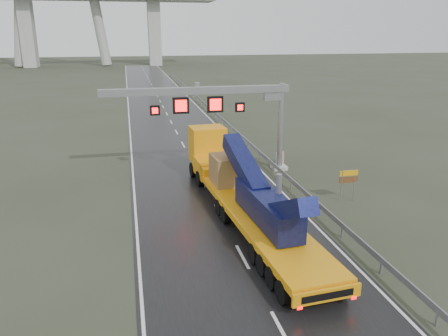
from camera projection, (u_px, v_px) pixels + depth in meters
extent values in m
plane|color=#2F3525|center=(266.00, 302.00, 18.84)|extent=(400.00, 400.00, 0.00)
cube|color=black|center=(171.00, 122.00, 56.10)|extent=(11.00, 200.00, 0.02)
cube|color=#A4A5A0|center=(279.00, 167.00, 36.98)|extent=(1.20, 1.20, 0.30)
cylinder|color=gray|center=(281.00, 127.00, 35.95)|extent=(0.48, 0.48, 7.20)
cube|color=gray|center=(197.00, 91.00, 33.57)|extent=(14.80, 0.55, 0.55)
cube|color=gray|center=(272.00, 95.00, 34.97)|extent=(1.40, 0.35, 0.90)
cube|color=gray|center=(197.00, 85.00, 33.43)|extent=(0.35, 0.35, 0.35)
cube|color=black|center=(181.00, 106.00, 33.58)|extent=(1.25, 0.25, 1.25)
cube|color=#FF0C0C|center=(181.00, 106.00, 33.45)|extent=(0.90, 0.02, 0.90)
cube|color=black|center=(215.00, 104.00, 34.14)|extent=(1.25, 0.25, 1.25)
cube|color=#FF0C0C|center=(216.00, 105.00, 34.01)|extent=(0.90, 0.02, 0.90)
cube|color=black|center=(155.00, 110.00, 33.26)|extent=(0.75, 0.25, 0.75)
cube|color=#FF0C0C|center=(155.00, 111.00, 33.13)|extent=(0.54, 0.02, 0.54)
cube|color=black|center=(240.00, 107.00, 34.64)|extent=(0.75, 0.25, 0.75)
cube|color=#FF0C0C|center=(240.00, 108.00, 34.51)|extent=(0.54, 0.02, 0.54)
cube|color=#A4A5A0|center=(28.00, 33.00, 138.91)|extent=(4.00, 6.00, 21.00)
cube|color=#A4A5A0|center=(154.00, 33.00, 147.15)|extent=(4.00, 6.00, 21.00)
cube|color=orange|center=(259.00, 217.00, 24.67)|extent=(4.08, 15.16, 0.37)
cube|color=orange|center=(327.00, 295.00, 17.74)|extent=(3.10, 0.36, 0.59)
cube|color=black|center=(328.00, 296.00, 17.67)|extent=(2.35, 0.19, 0.32)
cube|color=#FF0505|center=(300.00, 308.00, 17.43)|extent=(0.24, 0.06, 0.13)
cube|color=#FF0505|center=(354.00, 298.00, 18.10)|extent=(0.24, 0.06, 0.13)
cube|color=orange|center=(220.00, 169.00, 31.77)|extent=(2.87, 1.48, 0.53)
cube|color=orange|center=(214.00, 166.00, 33.42)|extent=(3.01, 3.40, 1.28)
cube|color=orange|center=(208.00, 144.00, 34.80)|extent=(2.82, 2.33, 2.78)
cube|color=black|center=(204.00, 137.00, 35.70)|extent=(2.46, 0.23, 1.28)
cube|color=#100E43|center=(267.00, 207.00, 23.38)|extent=(1.96, 6.51, 1.50)
cube|color=#100E43|center=(244.00, 165.00, 26.42)|extent=(1.50, 5.96, 2.73)
cube|color=#100E43|center=(289.00, 209.00, 20.65)|extent=(1.27, 4.30, 2.58)
cylinder|color=gray|center=(279.00, 189.00, 23.27)|extent=(0.34, 0.34, 1.71)
cube|color=olive|center=(230.00, 169.00, 29.41)|extent=(2.52, 2.52, 1.93)
cylinder|color=black|center=(296.00, 269.00, 20.44)|extent=(3.17, 1.29, 1.07)
cylinder|color=black|center=(244.00, 209.00, 27.29)|extent=(3.17, 1.29, 1.07)
cylinder|color=black|center=(209.00, 168.00, 35.19)|extent=(2.97, 1.39, 1.18)
cylinder|color=gray|center=(341.00, 186.00, 29.60)|extent=(0.08, 0.08, 2.26)
cylinder|color=gray|center=(354.00, 185.00, 29.79)|extent=(0.08, 0.08, 2.26)
cube|color=#EDA00C|center=(349.00, 173.00, 29.43)|extent=(1.32, 0.08, 0.38)
cube|color=brown|center=(348.00, 180.00, 29.57)|extent=(1.32, 0.08, 0.42)
cube|color=red|center=(280.00, 158.00, 38.30)|extent=(0.73, 0.58, 1.10)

